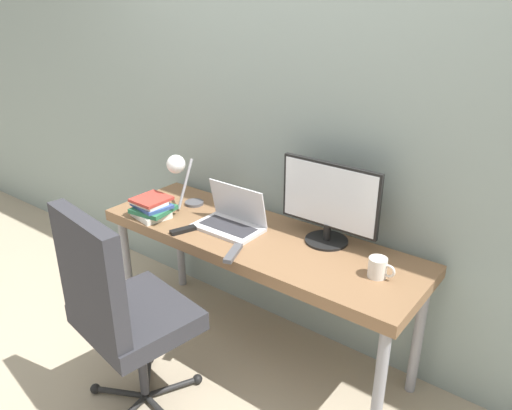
{
  "coord_description": "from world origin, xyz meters",
  "views": [
    {
      "loc": [
        1.37,
        -1.51,
        1.86
      ],
      "look_at": [
        0.02,
        0.25,
        0.89
      ],
      "focal_mm": 35.0,
      "sensor_mm": 36.0,
      "label": 1
    }
  ],
  "objects_px": {
    "desk_lamp": "(179,171)",
    "office_chair": "(118,305)",
    "book_stack": "(152,207)",
    "mug": "(378,268)",
    "game_controller": "(145,210)",
    "laptop": "(231,219)",
    "monitor": "(329,201)"
  },
  "relations": [
    {
      "from": "desk_lamp",
      "to": "game_controller",
      "type": "xyz_separation_m",
      "value": [
        -0.13,
        -0.16,
        -0.21
      ]
    },
    {
      "from": "mug",
      "to": "game_controller",
      "type": "distance_m",
      "value": 1.33
    },
    {
      "from": "mug",
      "to": "desk_lamp",
      "type": "bearing_deg",
      "value": -179.35
    },
    {
      "from": "laptop",
      "to": "game_controller",
      "type": "height_order",
      "value": "laptop"
    },
    {
      "from": "desk_lamp",
      "to": "book_stack",
      "type": "relative_size",
      "value": 1.42
    },
    {
      "from": "desk_lamp",
      "to": "book_stack",
      "type": "xyz_separation_m",
      "value": [
        -0.06,
        -0.16,
        -0.18
      ]
    },
    {
      "from": "laptop",
      "to": "desk_lamp",
      "type": "height_order",
      "value": "desk_lamp"
    },
    {
      "from": "mug",
      "to": "game_controller",
      "type": "xyz_separation_m",
      "value": [
        -1.32,
        -0.17,
        -0.02
      ]
    },
    {
      "from": "laptop",
      "to": "desk_lamp",
      "type": "xyz_separation_m",
      "value": [
        -0.37,
        0.0,
        0.19
      ]
    },
    {
      "from": "game_controller",
      "to": "desk_lamp",
      "type": "bearing_deg",
      "value": 49.7
    },
    {
      "from": "book_stack",
      "to": "mug",
      "type": "bearing_deg",
      "value": 7.98
    },
    {
      "from": "desk_lamp",
      "to": "monitor",
      "type": "bearing_deg",
      "value": 11.21
    },
    {
      "from": "desk_lamp",
      "to": "mug",
      "type": "xyz_separation_m",
      "value": [
        1.18,
        0.01,
        -0.19
      ]
    },
    {
      "from": "office_chair",
      "to": "desk_lamp",
      "type": "bearing_deg",
      "value": 114.25
    },
    {
      "from": "laptop",
      "to": "game_controller",
      "type": "distance_m",
      "value": 0.52
    },
    {
      "from": "desk_lamp",
      "to": "book_stack",
      "type": "height_order",
      "value": "desk_lamp"
    },
    {
      "from": "monitor",
      "to": "office_chair",
      "type": "distance_m",
      "value": 1.07
    },
    {
      "from": "monitor",
      "to": "mug",
      "type": "distance_m",
      "value": 0.41
    },
    {
      "from": "desk_lamp",
      "to": "game_controller",
      "type": "bearing_deg",
      "value": -130.3
    },
    {
      "from": "office_chair",
      "to": "game_controller",
      "type": "relative_size",
      "value": 6.97
    },
    {
      "from": "book_stack",
      "to": "game_controller",
      "type": "height_order",
      "value": "book_stack"
    },
    {
      "from": "monitor",
      "to": "game_controller",
      "type": "distance_m",
      "value": 1.04
    },
    {
      "from": "desk_lamp",
      "to": "office_chair",
      "type": "bearing_deg",
      "value": -65.75
    },
    {
      "from": "monitor",
      "to": "office_chair",
      "type": "height_order",
      "value": "monitor"
    },
    {
      "from": "laptop",
      "to": "book_stack",
      "type": "xyz_separation_m",
      "value": [
        -0.43,
        -0.16,
        0.01
      ]
    },
    {
      "from": "game_controller",
      "to": "book_stack",
      "type": "bearing_deg",
      "value": -5.01
    },
    {
      "from": "desk_lamp",
      "to": "office_chair",
      "type": "xyz_separation_m",
      "value": [
        0.32,
        -0.71,
        -0.35
      ]
    },
    {
      "from": "monitor",
      "to": "book_stack",
      "type": "xyz_separation_m",
      "value": [
        -0.91,
        -0.33,
        -0.16
      ]
    },
    {
      "from": "office_chair",
      "to": "game_controller",
      "type": "distance_m",
      "value": 0.73
    },
    {
      "from": "laptop",
      "to": "game_controller",
      "type": "bearing_deg",
      "value": -162.94
    },
    {
      "from": "office_chair",
      "to": "mug",
      "type": "distance_m",
      "value": 1.14
    },
    {
      "from": "desk_lamp",
      "to": "game_controller",
      "type": "relative_size",
      "value": 2.18
    }
  ]
}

